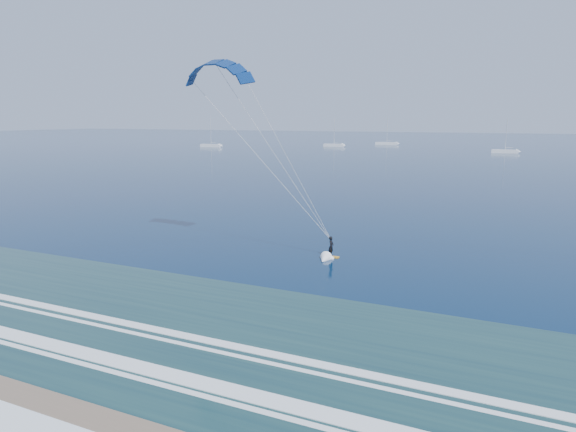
% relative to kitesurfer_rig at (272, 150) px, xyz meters
% --- Properties ---
extents(kitesurfer_rig, '(14.54, 5.37, 18.13)m').
position_rel_kitesurfer_rig_xyz_m(kitesurfer_rig, '(0.00, 0.00, 0.00)').
color(kitesurfer_rig, orange).
rests_on(kitesurfer_rig, ground).
extents(sailboat_0, '(9.78, 2.40, 13.15)m').
position_rel_kitesurfer_rig_xyz_m(sailboat_0, '(-102.77, 147.10, -8.75)').
color(sailboat_0, white).
rests_on(sailboat_0, ground).
extents(sailboat_1, '(9.09, 2.40, 12.43)m').
position_rel_kitesurfer_rig_xyz_m(sailboat_1, '(-56.01, 172.05, -8.75)').
color(sailboat_1, white).
rests_on(sailboat_1, ground).
extents(sailboat_2, '(10.35, 2.40, 13.73)m').
position_rel_kitesurfer_rig_xyz_m(sailboat_2, '(-39.15, 197.32, -8.74)').
color(sailboat_2, white).
rests_on(sailboat_2, ground).
extents(sailboat_3, '(8.81, 2.40, 12.21)m').
position_rel_kitesurfer_rig_xyz_m(sailboat_3, '(13.11, 157.71, -8.75)').
color(sailboat_3, white).
rests_on(sailboat_3, ground).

